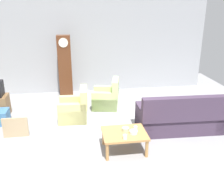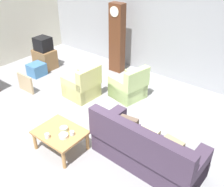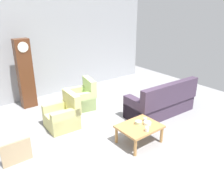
# 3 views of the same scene
# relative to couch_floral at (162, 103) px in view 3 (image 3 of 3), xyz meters

# --- Properties ---
(ground_plane) EXTENTS (10.40, 10.40, 0.00)m
(ground_plane) POSITION_rel_couch_floral_xyz_m (-1.97, -0.02, -0.36)
(ground_plane) COLOR gray
(garage_door_wall) EXTENTS (8.40, 0.16, 3.20)m
(garage_door_wall) POSITION_rel_couch_floral_xyz_m (-1.97, 3.58, 1.24)
(garage_door_wall) COLOR #9EA0A5
(garage_door_wall) RESTS_ON ground_plane
(couch_floral) EXTENTS (2.13, 0.96, 1.04)m
(couch_floral) POSITION_rel_couch_floral_xyz_m (0.00, 0.00, 0.00)
(couch_floral) COLOR #423347
(couch_floral) RESTS_ON ground_plane
(armchair_olive_near) EXTENTS (0.83, 0.80, 0.92)m
(armchair_olive_near) POSITION_rel_couch_floral_xyz_m (-2.63, 1.08, -0.05)
(armchair_olive_near) COLOR #CCC67A
(armchair_olive_near) RESTS_ON ground_plane
(armchair_olive_far) EXTENTS (0.93, 0.91, 0.92)m
(armchair_olive_far) POSITION_rel_couch_floral_xyz_m (-1.62, 1.81, -0.05)
(armchair_olive_far) COLOR #BAD584
(armchair_olive_far) RESTS_ON ground_plane
(coffee_table_wood) EXTENTS (0.96, 0.76, 0.45)m
(coffee_table_wood) POSITION_rel_couch_floral_xyz_m (-1.56, -0.68, 0.03)
(coffee_table_wood) COLOR #B27F47
(coffee_table_wood) RESTS_ON ground_plane
(grandfather_clock) EXTENTS (0.44, 0.30, 2.13)m
(grandfather_clock) POSITION_rel_couch_floral_xyz_m (-2.89, 2.95, 0.71)
(grandfather_clock) COLOR #562D19
(grandfather_clock) RESTS_ON ground_plane
(framed_picture_leaning) EXTENTS (0.60, 0.05, 0.51)m
(framed_picture_leaning) POSITION_rel_couch_floral_xyz_m (-4.07, 0.31, -0.10)
(framed_picture_leaning) COLOR tan
(framed_picture_leaning) RESTS_ON ground_plane
(cup_white_porcelain) EXTENTS (0.09, 0.09, 0.10)m
(cup_white_porcelain) POSITION_rel_couch_floral_xyz_m (-1.60, -0.96, 0.14)
(cup_white_porcelain) COLOR white
(cup_white_porcelain) RESTS_ON coffee_table_wood
(cup_blue_rimmed) EXTENTS (0.08, 0.08, 0.09)m
(cup_blue_rimmed) POSITION_rel_couch_floral_xyz_m (-1.29, -0.60, 0.13)
(cup_blue_rimmed) COLOR silver
(cup_blue_rimmed) RESTS_ON coffee_table_wood
(bowl_white_stacked) EXTENTS (0.17, 0.17, 0.07)m
(bowl_white_stacked) POSITION_rel_couch_floral_xyz_m (-1.37, -0.75, 0.12)
(bowl_white_stacked) COLOR white
(bowl_white_stacked) RESTS_ON coffee_table_wood
(bowl_shallow_green) EXTENTS (0.16, 0.16, 0.08)m
(bowl_shallow_green) POSITION_rel_couch_floral_xyz_m (-1.52, -0.61, 0.13)
(bowl_shallow_green) COLOR #B2C69E
(bowl_shallow_green) RESTS_ON coffee_table_wood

